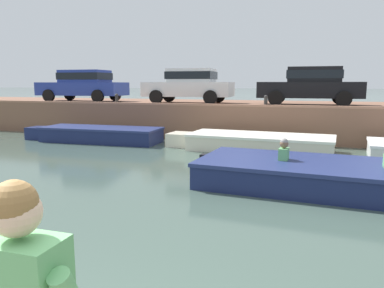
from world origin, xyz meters
TOP-DOWN VIEW (x-y plane):
  - ground_plane at (0.00, 6.29)m, footprint 400.00×400.00m
  - far_quay_wall at (0.00, 15.57)m, footprint 60.00×6.00m
  - far_wall_coping at (0.00, 12.69)m, footprint 60.00×0.24m
  - boat_moored_west_navy at (-6.22, 10.96)m, footprint 5.67×1.75m
  - boat_moored_central_cream at (-0.01, 10.87)m, footprint 5.78×2.12m
  - motorboat_passing at (2.83, 6.57)m, footprint 7.36×2.72m
  - car_leftmost_blue at (-9.15, 14.56)m, footprint 4.41×2.11m
  - car_left_inner_white at (-3.54, 14.56)m, footprint 4.05×2.02m
  - car_centre_black at (1.72, 14.56)m, footprint 4.16×2.09m
  - mooring_bollard_west at (-6.30, 12.82)m, footprint 0.15×0.15m
  - mooring_bollard_mid at (0.14, 12.82)m, footprint 0.15×0.15m

SIDE VIEW (x-z plane):
  - ground_plane at x=0.00m, z-range 0.00..0.00m
  - boat_moored_central_cream at x=-0.01m, z-range 0.00..0.56m
  - boat_moored_west_navy at x=-6.22m, z-range 0.00..0.58m
  - motorboat_passing at x=2.83m, z-range -0.24..0.82m
  - far_quay_wall at x=0.00m, z-range 0.00..1.39m
  - far_wall_coping at x=0.00m, z-range 1.39..1.47m
  - mooring_bollard_west at x=-6.30m, z-range 1.41..1.85m
  - mooring_bollard_mid at x=0.14m, z-range 1.41..1.85m
  - car_left_inner_white at x=-3.54m, z-range 1.46..3.00m
  - car_centre_black at x=1.72m, z-range 1.47..3.01m
  - car_leftmost_blue at x=-9.15m, z-range 1.47..3.01m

